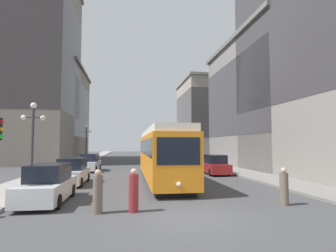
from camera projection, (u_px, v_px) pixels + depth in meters
The scene contains 18 objects.
ground_plane at pixel (187, 218), 10.12m from camera, with size 200.00×200.00×0.00m, color #424244.
sidewalk_left at pixel (88, 160), 48.14m from camera, with size 3.22×120.00×0.15m, color gray.
sidewalk_right at pixel (185, 159), 50.92m from camera, with size 3.22×120.00×0.15m, color gray.
streetcar at pixel (161, 153), 20.80m from camera, with size 2.86×15.08×3.89m.
transit_bus at pixel (171, 151), 35.37m from camera, with size 2.91×12.07×3.45m.
parked_car_left_near at pixel (90, 163), 28.13m from camera, with size 2.05×4.63×1.82m.
parked_car_left_mid at pixel (72, 172), 18.95m from camera, with size 1.96×4.81×1.82m.
parked_car_right_far at pixel (215, 165), 25.04m from camera, with size 1.99×4.33×1.82m.
parked_car_left_far at pixel (48, 185), 12.98m from camera, with size 1.96×4.75×1.82m.
pedestrian_crossing_near at pixel (134, 192), 11.11m from camera, with size 0.40×0.40×1.78m.
pedestrian_crossing_far at pixel (98, 193), 10.88m from camera, with size 0.40×0.40×1.77m.
pedestrian_on_sidewalk at pixel (284, 188), 12.36m from camera, with size 0.38×0.38×1.71m.
lamp_post_left_near at pixel (33, 131), 16.33m from camera, with size 1.41×0.36×5.18m.
lamp_post_left_far at pixel (86, 138), 38.80m from camera, with size 1.41×0.36×5.44m.
building_left_corner at pixel (43, 113), 51.12m from camera, with size 15.34×18.27×17.22m.
building_left_midblock at pixel (33, 63), 40.92m from camera, with size 12.21×15.11×29.26m.
building_right_midblock at pixel (275, 102), 33.85m from camera, with size 12.07×18.50×15.89m.
building_right_far at pixel (210, 118), 61.23m from camera, with size 13.19×15.67×17.20m.
Camera 1 is at (-2.32, -10.09, 2.77)m, focal length 28.79 mm.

